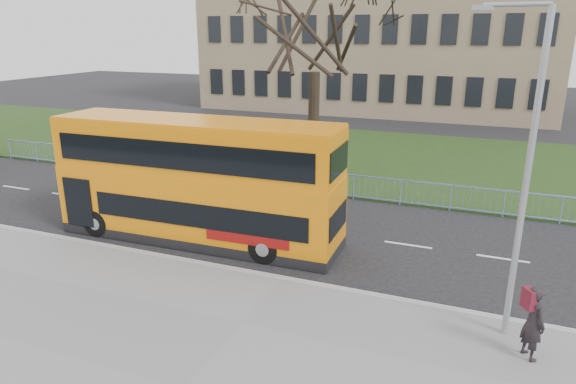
% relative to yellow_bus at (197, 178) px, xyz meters
% --- Properties ---
extents(ground, '(120.00, 120.00, 0.00)m').
position_rel_yellow_bus_xyz_m(ground, '(3.90, -0.39, -2.22)').
color(ground, black).
rests_on(ground, ground).
extents(kerb, '(80.00, 0.20, 0.14)m').
position_rel_yellow_bus_xyz_m(kerb, '(3.90, -1.94, -2.15)').
color(kerb, gray).
rests_on(kerb, ground).
extents(grass_verge, '(80.00, 15.40, 0.08)m').
position_rel_yellow_bus_xyz_m(grass_verge, '(3.90, 13.91, -2.18)').
color(grass_verge, '#183312').
rests_on(grass_verge, ground).
extents(guard_railing, '(40.00, 0.12, 1.10)m').
position_rel_yellow_bus_xyz_m(guard_railing, '(3.90, 6.21, -1.67)').
color(guard_railing, '#7FA0E3').
rests_on(guard_railing, ground).
extents(bare_tree, '(8.29, 8.29, 11.85)m').
position_rel_yellow_bus_xyz_m(bare_tree, '(0.90, 9.61, 3.78)').
color(bare_tree, black).
rests_on(bare_tree, grass_verge).
extents(civic_building, '(30.00, 15.00, 14.00)m').
position_rel_yellow_bus_xyz_m(civic_building, '(-1.10, 34.61, 4.78)').
color(civic_building, '#8B7158').
rests_on(civic_building, ground).
extents(yellow_bus, '(9.94, 2.59, 4.14)m').
position_rel_yellow_bus_xyz_m(yellow_bus, '(0.00, 0.00, 0.00)').
color(yellow_bus, orange).
rests_on(yellow_bus, ground).
extents(pedestrian, '(0.69, 0.75, 1.72)m').
position_rel_yellow_bus_xyz_m(pedestrian, '(10.37, -3.42, -1.24)').
color(pedestrian, black).
rests_on(pedestrian, pavement).
extents(street_lamp, '(1.57, 0.38, 7.42)m').
position_rel_yellow_bus_xyz_m(street_lamp, '(9.80, -2.59, 1.97)').
color(street_lamp, '#999DA2').
rests_on(street_lamp, pavement).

